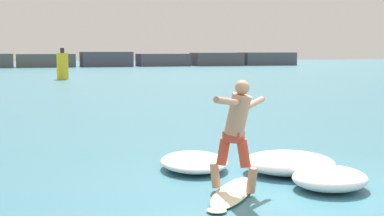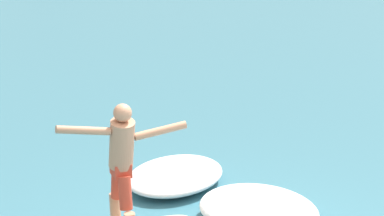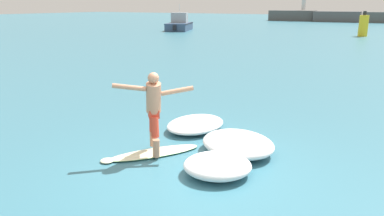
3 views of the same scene
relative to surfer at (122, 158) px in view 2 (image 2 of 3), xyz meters
name	(u,v)px [view 2 (image 2 of 3)]	position (x,y,z in m)	size (l,w,h in m)	color
surfer	(122,158)	(0.00, 0.00, 0.00)	(1.18, 1.09, 1.61)	tan
wave_foam_at_tail	(175,176)	(-0.09, 1.74, -0.85)	(1.37, 1.69, 0.28)	white
wave_foam_at_nose	(259,210)	(1.34, 0.96, -0.81)	(1.98, 1.87, 0.37)	white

